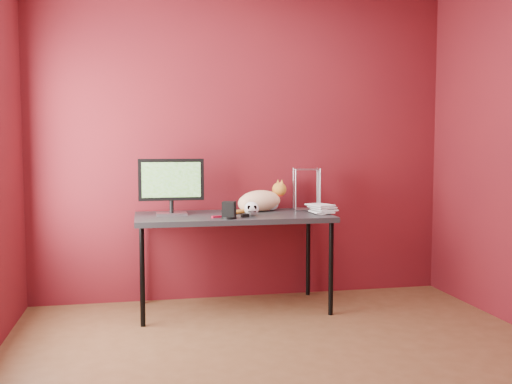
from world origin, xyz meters
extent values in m
cube|color=#50301B|center=(0.00, 0.00, 0.00)|extent=(3.50, 3.50, 0.01)
cube|color=#550F17|center=(0.00, 1.75, 1.30)|extent=(3.50, 0.02, 2.60)
cube|color=#550F17|center=(0.00, -1.75, 1.30)|extent=(3.50, 0.02, 2.60)
cube|color=black|center=(-0.15, 1.37, 0.73)|extent=(1.50, 0.70, 0.04)
cylinder|color=black|center=(-0.85, 1.07, 0.35)|extent=(0.04, 0.04, 0.71)
cylinder|color=black|center=(0.55, 1.07, 0.35)|extent=(0.04, 0.04, 0.71)
cylinder|color=black|center=(-0.85, 1.67, 0.35)|extent=(0.04, 0.04, 0.71)
cylinder|color=black|center=(0.55, 1.67, 0.35)|extent=(0.04, 0.04, 0.71)
cube|color=#A3A2A7|center=(-0.62, 1.43, 0.76)|extent=(0.23, 0.16, 0.02)
cylinder|color=black|center=(-0.62, 1.43, 0.82)|extent=(0.03, 0.03, 0.10)
cube|color=black|center=(-0.62, 1.43, 1.02)|extent=(0.50, 0.04, 0.32)
cube|color=#1C4B14|center=(-0.62, 1.43, 1.02)|extent=(0.45, 0.01, 0.27)
ellipsoid|color=orange|center=(0.10, 1.54, 0.84)|extent=(0.41, 0.30, 0.17)
ellipsoid|color=orange|center=(0.00, 1.50, 0.82)|extent=(0.21, 0.21, 0.14)
sphere|color=white|center=(0.20, 1.57, 0.81)|extent=(0.12, 0.12, 0.12)
sphere|color=orange|center=(0.27, 1.59, 0.92)|extent=(0.12, 0.12, 0.12)
cone|color=orange|center=(0.29, 1.57, 0.98)|extent=(0.04, 0.04, 0.05)
cone|color=orange|center=(0.27, 1.62, 0.98)|extent=(0.04, 0.04, 0.05)
cylinder|color=red|center=(0.26, 1.59, 0.87)|extent=(0.09, 0.09, 0.01)
cylinder|color=orange|center=(-0.08, 1.42, 0.77)|extent=(0.16, 0.16, 0.03)
ellipsoid|color=white|center=(-0.03, 1.25, 0.81)|extent=(0.11, 0.11, 0.11)
ellipsoid|color=black|center=(-0.05, 1.20, 0.82)|extent=(0.03, 0.01, 0.03)
ellipsoid|color=black|center=(0.00, 1.20, 0.82)|extent=(0.03, 0.01, 0.03)
cube|color=black|center=(-0.03, 1.20, 0.79)|extent=(0.06, 0.01, 0.01)
cylinder|color=black|center=(-0.22, 1.11, 0.76)|extent=(0.11, 0.11, 0.02)
cube|color=black|center=(-0.22, 1.11, 0.82)|extent=(0.11, 0.11, 0.11)
imported|color=beige|center=(0.48, 1.30, 0.85)|extent=(0.16, 0.21, 0.21)
imported|color=beige|center=(0.48, 1.30, 1.06)|extent=(0.18, 0.23, 0.21)
imported|color=beige|center=(0.48, 1.30, 1.27)|extent=(0.20, 0.24, 0.21)
imported|color=beige|center=(0.48, 1.30, 1.48)|extent=(0.21, 0.25, 0.21)
cylinder|color=#A3A2A7|center=(0.40, 1.47, 0.92)|extent=(0.01, 0.01, 0.35)
cylinder|color=#A3A2A7|center=(0.60, 1.47, 0.92)|extent=(0.01, 0.01, 0.35)
cylinder|color=#A3A2A7|center=(0.40, 1.63, 0.92)|extent=(0.01, 0.01, 0.35)
cylinder|color=#A3A2A7|center=(0.60, 1.63, 0.92)|extent=(0.01, 0.01, 0.35)
cube|color=#A3A2A7|center=(0.50, 1.55, 0.76)|extent=(0.22, 0.19, 0.01)
cube|color=#A3A2A7|center=(0.50, 1.55, 1.09)|extent=(0.22, 0.19, 0.01)
cube|color=#A50C26|center=(-0.30, 1.19, 0.76)|extent=(0.08, 0.05, 0.02)
cube|color=black|center=(-0.09, 1.18, 0.76)|extent=(0.07, 0.05, 0.03)
cylinder|color=#A3A2A7|center=(-0.21, 1.18, 0.75)|extent=(0.04, 0.04, 0.00)
camera|label=1|loc=(-0.85, -2.98, 1.28)|focal=40.00mm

